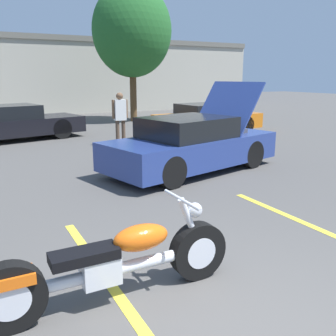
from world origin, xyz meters
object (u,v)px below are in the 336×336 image
at_px(show_car_hood_open, 192,145).
at_px(parked_car_right_row, 207,119).
at_px(tree_background, 132,31).
at_px(spectator_by_show_car, 120,114).
at_px(motorcycle, 114,264).
at_px(parked_car_mid_row, 10,124).

relative_size(show_car_hood_open, parked_car_right_row, 1.08).
relative_size(tree_background, spectator_by_show_car, 3.82).
height_order(parked_car_right_row, spectator_by_show_car, spectator_by_show_car).
relative_size(motorcycle, spectator_by_show_car, 1.52).
distance_m(motorcycle, show_car_hood_open, 5.37).
height_order(parked_car_mid_row, spectator_by_show_car, spectator_by_show_car).
bearing_deg(tree_background, show_car_hood_open, -105.22).
xyz_separation_m(motorcycle, parked_car_mid_row, (0.12, 10.71, 0.19)).
bearing_deg(motorcycle, parked_car_right_row, 51.91).
relative_size(parked_car_mid_row, spectator_by_show_car, 3.01).
xyz_separation_m(parked_car_right_row, spectator_by_show_car, (-3.98, -1.03, 0.44)).
xyz_separation_m(motorcycle, parked_car_right_row, (7.10, 9.02, 0.16)).
xyz_separation_m(tree_background, spectator_by_show_car, (-2.99, -6.04, -3.23)).
distance_m(parked_car_right_row, spectator_by_show_car, 4.13).
height_order(tree_background, show_car_hood_open, tree_background).
height_order(parked_car_mid_row, parked_car_right_row, parked_car_mid_row).
xyz_separation_m(motorcycle, spectator_by_show_car, (3.12, 7.99, 0.60)).
bearing_deg(show_car_hood_open, parked_car_right_row, 39.48).
xyz_separation_m(parked_car_mid_row, spectator_by_show_car, (3.00, -2.72, 0.41)).
relative_size(tree_background, show_car_hood_open, 1.41).
bearing_deg(parked_car_right_row, parked_car_mid_row, 163.05).
relative_size(show_car_hood_open, parked_car_mid_row, 0.90).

